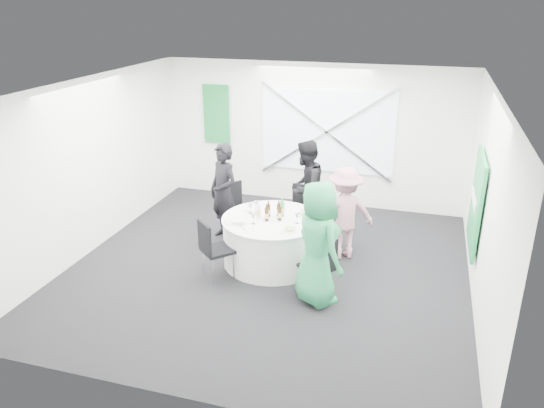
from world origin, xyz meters
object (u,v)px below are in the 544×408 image
(chair_front_right, at_px, (320,264))
(person_man_back_left, at_px, (224,192))
(person_woman_pink, at_px, (345,213))
(chair_back_left, at_px, (235,206))
(green_water_bottle, at_px, (282,209))
(person_woman_green, at_px, (318,244))
(person_man_back, at_px, (305,188))
(banquet_table, at_px, (272,241))
(chair_front_left, at_px, (212,246))
(clear_water_bottle, at_px, (258,211))
(chair_back, at_px, (300,207))
(chair_back_right, at_px, (339,220))

(chair_front_right, xyz_separation_m, person_man_back_left, (-1.99, 1.46, 0.32))
(person_woman_pink, bearing_deg, chair_back_left, -33.29)
(chair_back_left, xyz_separation_m, green_water_bottle, (1.01, -0.60, 0.30))
(person_woman_green, bearing_deg, person_man_back, -27.86)
(chair_back_left, xyz_separation_m, person_woman_pink, (1.93, -0.20, 0.18))
(chair_back_left, height_order, person_man_back_left, person_man_back_left)
(banquet_table, xyz_separation_m, green_water_bottle, (0.12, 0.13, 0.50))
(chair_front_left, xyz_separation_m, clear_water_bottle, (0.48, 0.71, 0.32))
(banquet_table, xyz_separation_m, chair_front_left, (-0.69, -0.75, 0.17))
(chair_front_left, bearing_deg, chair_back, -71.46)
(chair_back_left, bearing_deg, person_woman_green, -92.73)
(banquet_table, relative_size, chair_front_right, 1.75)
(chair_front_right, relative_size, person_man_back, 0.53)
(chair_back, distance_m, clear_water_bottle, 1.31)
(chair_back_left, height_order, chair_front_left, chair_back_left)
(chair_back_right, relative_size, green_water_bottle, 3.03)
(person_man_back, relative_size, clear_water_bottle, 6.06)
(banquet_table, bearing_deg, chair_front_right, -40.54)
(chair_back_left, distance_m, person_man_back, 1.27)
(chair_back_right, bearing_deg, banquet_table, -90.00)
(chair_back_right, height_order, person_man_back, person_man_back)
(chair_back, relative_size, chair_back_left, 0.92)
(chair_back_right, bearing_deg, chair_back, -157.66)
(banquet_table, bearing_deg, clear_water_bottle, -170.21)
(banquet_table, relative_size, chair_back_left, 1.60)
(green_water_bottle, bearing_deg, chair_front_left, -132.82)
(person_woman_green, distance_m, clear_water_bottle, 1.42)
(person_woman_pink, bearing_deg, person_man_back_left, -30.90)
(chair_back_right, distance_m, person_woman_green, 1.70)
(chair_back_left, relative_size, person_woman_pink, 0.64)
(person_man_back, xyz_separation_m, clear_water_bottle, (-0.45, -1.31, 0.02))
(green_water_bottle, xyz_separation_m, clear_water_bottle, (-0.34, -0.17, -0.01))
(chair_front_left, height_order, clear_water_bottle, clear_water_bottle)
(person_man_back, bearing_deg, person_woman_pink, 58.20)
(person_man_back_left, bearing_deg, chair_front_right, -4.12)
(person_man_back_left, xyz_separation_m, clear_water_bottle, (0.84, -0.70, 0.02))
(chair_back_right, xyz_separation_m, chair_front_left, (-1.62, -1.51, 0.02))
(chair_back_left, distance_m, person_woman_pink, 1.95)
(person_man_back_left, relative_size, person_woman_green, 0.97)
(chair_front_right, distance_m, person_woman_pink, 1.36)
(person_woman_green, distance_m, green_water_bottle, 1.30)
(chair_back, relative_size, person_woman_pink, 0.59)
(person_man_back_left, bearing_deg, person_woman_pink, 28.79)
(person_woman_pink, bearing_deg, clear_water_bottle, -2.76)
(chair_back, height_order, chair_front_right, chair_back)
(banquet_table, xyz_separation_m, chair_back_left, (-0.89, 0.74, 0.19))
(banquet_table, height_order, person_woman_pink, person_woman_pink)
(person_woman_green, bearing_deg, chair_front_right, -59.54)
(chair_front_right, height_order, person_man_back_left, person_man_back_left)
(person_man_back_left, distance_m, person_woman_pink, 2.10)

